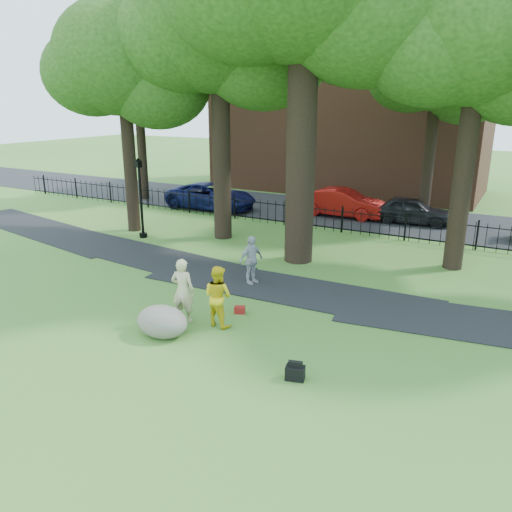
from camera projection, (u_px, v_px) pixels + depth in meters
The scene contains 16 objects.
ground at pixel (195, 327), 14.01m from camera, with size 120.00×120.00×0.00m, color #3C7127.
footpath at pixel (287, 289), 16.80m from camera, with size 36.00×2.60×0.03m, color black.
street at pixel (366, 216), 27.35m from camera, with size 80.00×7.00×0.02m, color black.
iron_fence at pixel (342, 220), 23.83m from camera, with size 44.00×0.04×1.20m.
brick_building at pixel (350, 101), 34.08m from camera, with size 18.00×8.00×12.00m, color brown.
tree_row at pixel (332, 41), 18.33m from camera, with size 26.82×7.96×12.42m.
woman at pixel (183, 291), 14.10m from camera, with size 0.69×0.45×1.89m, color tan.
man at pixel (218, 296), 13.89m from camera, with size 0.85×0.66×1.75m, color gold.
pedestrian at pixel (251, 260), 17.08m from camera, with size 1.00×0.42×1.71m, color #A8A8AD.
boulder at pixel (162, 320), 13.45m from camera, with size 1.48×1.12×0.87m, color #5C594D.
lamppost at pixel (141, 199), 22.63m from camera, with size 0.36×0.36×3.66m.
backpack at pixel (295, 373), 11.34m from camera, with size 0.44×0.27×0.33m, color black.
red_bag at pixel (240, 310), 14.89m from camera, with size 0.32×0.20×0.22m, color maroon.
red_sedan at pixel (343, 203), 27.02m from camera, with size 1.61×4.63×1.53m, color #990F0B.
navy_van at pixel (211, 196), 28.99m from camera, with size 2.48×5.38×1.49m, color #0D1243.
grey_car at pixel (412, 210), 25.56m from camera, with size 1.61×3.99×1.36m, color black.
Camera 1 is at (7.70, -10.32, 6.10)m, focal length 35.00 mm.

